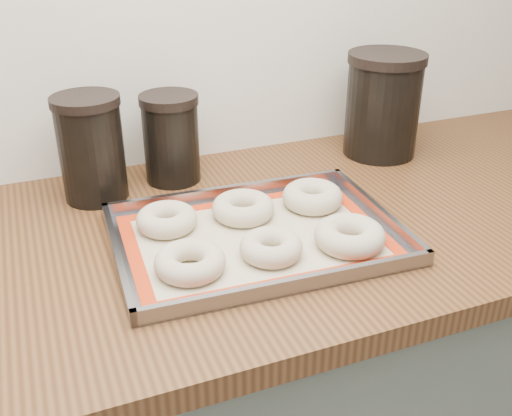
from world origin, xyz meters
name	(u,v)px	position (x,y,z in m)	size (l,w,h in m)	color
cabinet	(275,410)	(0.00, 1.68, 0.43)	(3.00, 0.65, 0.86)	#5E665A
countertop	(279,227)	(0.00, 1.68, 0.88)	(3.06, 0.68, 0.04)	brown
baking_tray	(256,237)	(-0.07, 1.62, 0.91)	(0.47, 0.35, 0.03)	gray
baking_mat	(256,238)	(-0.07, 1.62, 0.90)	(0.43, 0.31, 0.00)	#C6B793
bagel_front_left	(190,262)	(-0.20, 1.56, 0.92)	(0.11, 0.11, 0.03)	#BDAD92
bagel_front_mid	(271,247)	(-0.07, 1.55, 0.92)	(0.10, 0.10, 0.03)	#BDAD92
bagel_front_right	(350,236)	(0.06, 1.53, 0.92)	(0.11, 0.11, 0.04)	#BDAD92
bagel_back_left	(167,219)	(-0.20, 1.70, 0.92)	(0.10, 0.10, 0.04)	#BDAD92
bagel_back_mid	(243,208)	(-0.06, 1.69, 0.92)	(0.11, 0.11, 0.04)	#BDAD92
bagel_back_right	(312,197)	(0.07, 1.68, 0.92)	(0.11, 0.11, 0.04)	#BDAD92
canister_left	(91,148)	(-0.29, 1.88, 1.00)	(0.12, 0.12, 0.20)	black
canister_mid	(171,138)	(-0.13, 1.90, 0.99)	(0.11, 0.11, 0.17)	black
canister_right	(383,104)	(0.32, 1.87, 1.01)	(0.16, 0.16, 0.22)	black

